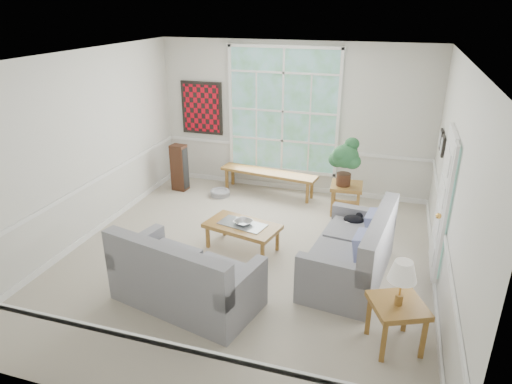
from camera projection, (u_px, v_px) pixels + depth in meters
floor at (246, 259)px, 7.03m from camera, size 5.50×6.00×0.01m
ceiling at (244, 57)px, 5.87m from camera, size 5.50×6.00×0.02m
wall_back at (293, 119)px, 9.09m from camera, size 5.50×0.02×3.00m
wall_front at (131, 282)px, 3.81m from camera, size 5.50×0.02×3.00m
wall_left at (80, 150)px, 7.20m from camera, size 0.02×6.00×3.00m
wall_right at (453, 189)px, 5.69m from camera, size 0.02×6.00×3.00m
window_back at (283, 111)px, 9.05m from camera, size 2.30×0.08×2.40m
entry_door at (441, 203)px, 6.41m from camera, size 0.08×0.90×2.10m
door_sidelight at (446, 215)px, 5.81m from camera, size 0.08×0.26×1.90m
wall_art at (202, 108)px, 9.54m from camera, size 0.90×0.06×1.10m
wall_frame_near at (442, 146)px, 7.23m from camera, size 0.04×0.26×0.32m
wall_frame_far at (441, 139)px, 7.58m from camera, size 0.04×0.26×0.32m
loveseat_right at (350, 245)px, 6.40m from camera, size 1.20×1.98×1.01m
loveseat_front at (186, 268)px, 5.85m from camera, size 2.04×1.37×1.01m
coffee_table at (242, 237)px, 7.24m from camera, size 1.26×0.87×0.43m
pewter_bowl at (243, 222)px, 7.14m from camera, size 0.44×0.44×0.08m
window_bench at (268, 183)px, 9.35m from camera, size 2.04×0.66×0.47m
end_table at (346, 199)px, 8.46m from camera, size 0.60×0.60×0.57m
houseplant at (345, 162)px, 8.15m from camera, size 0.67×0.67×0.90m
side_table at (395, 324)px, 5.16m from camera, size 0.76×0.76×0.58m
table_lamp at (401, 283)px, 4.92m from camera, size 0.32×0.32×0.54m
pet_bed at (220, 193)px, 9.29m from camera, size 0.42×0.42×0.12m
floor_speaker at (179, 168)px, 9.44m from camera, size 0.33×0.27×0.97m
cat at (354, 219)px, 6.97m from camera, size 0.38×0.34×0.15m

